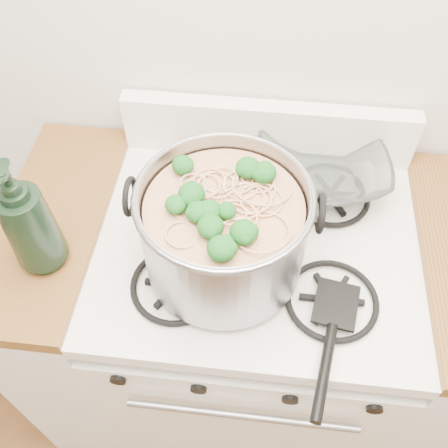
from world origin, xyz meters
TOP-DOWN VIEW (x-y plane):
  - gas_range at (0.00, 1.26)m, footprint 0.76×0.66m
  - counter_left at (-0.51, 1.26)m, footprint 0.25×0.65m
  - stock_pot at (-0.07, 1.18)m, footprint 0.38×0.35m
  - spatula at (0.18, 1.10)m, footprint 0.34×0.36m
  - glass_bowl at (0.14, 1.47)m, footprint 0.16×0.16m
  - bottle at (-0.47, 1.14)m, footprint 0.13×0.13m

SIDE VIEW (x-z plane):
  - gas_range at x=0.00m, z-range -0.03..0.90m
  - counter_left at x=-0.51m, z-range 0.00..0.92m
  - spatula at x=0.18m, z-range 0.92..0.95m
  - glass_bowl at x=0.14m, z-range 0.92..0.96m
  - stock_pot at x=-0.07m, z-range 0.92..1.16m
  - bottle at x=-0.47m, z-range 0.92..1.22m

